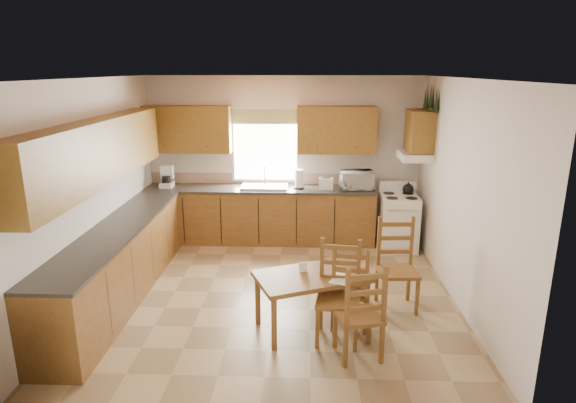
{
  "coord_description": "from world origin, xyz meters",
  "views": [
    {
      "loc": [
        0.38,
        -5.67,
        2.81
      ],
      "look_at": [
        0.15,
        0.3,
        1.15
      ],
      "focal_mm": 30.0,
      "sensor_mm": 36.0,
      "label": 1
    }
  ],
  "objects_px": {
    "stove": "(398,223)",
    "dining_table": "(312,301)",
    "microwave": "(357,180)",
    "chair_near_right": "(351,285)",
    "chair_far_left": "(338,294)",
    "chair_near_left": "(359,310)",
    "chair_far_right": "(398,266)"
  },
  "relations": [
    {
      "from": "dining_table",
      "to": "chair_far_left",
      "type": "relative_size",
      "value": 1.11
    },
    {
      "from": "chair_far_right",
      "to": "chair_near_left",
      "type": "bearing_deg",
      "value": -122.4
    },
    {
      "from": "stove",
      "to": "chair_near_left",
      "type": "bearing_deg",
      "value": -105.81
    },
    {
      "from": "chair_near_left",
      "to": "stove",
      "type": "bearing_deg",
      "value": -120.48
    },
    {
      "from": "dining_table",
      "to": "chair_near_left",
      "type": "height_order",
      "value": "chair_near_left"
    },
    {
      "from": "dining_table",
      "to": "chair_far_right",
      "type": "height_order",
      "value": "chair_far_right"
    },
    {
      "from": "dining_table",
      "to": "chair_near_left",
      "type": "bearing_deg",
      "value": -71.97
    },
    {
      "from": "stove",
      "to": "chair_far_left",
      "type": "height_order",
      "value": "chair_far_left"
    },
    {
      "from": "stove",
      "to": "dining_table",
      "type": "height_order",
      "value": "stove"
    },
    {
      "from": "chair_far_right",
      "to": "dining_table",
      "type": "bearing_deg",
      "value": -157.96
    },
    {
      "from": "dining_table",
      "to": "chair_far_right",
      "type": "xyz_separation_m",
      "value": [
        1.03,
        0.49,
        0.23
      ]
    },
    {
      "from": "dining_table",
      "to": "chair_near_left",
      "type": "relative_size",
      "value": 1.17
    },
    {
      "from": "microwave",
      "to": "chair_far_left",
      "type": "distance_m",
      "value": 3.12
    },
    {
      "from": "dining_table",
      "to": "chair_far_right",
      "type": "bearing_deg",
      "value": 2.83
    },
    {
      "from": "stove",
      "to": "dining_table",
      "type": "xyz_separation_m",
      "value": [
        -1.41,
        -2.51,
        -0.11
      ]
    },
    {
      "from": "stove",
      "to": "chair_near_right",
      "type": "height_order",
      "value": "chair_near_right"
    },
    {
      "from": "microwave",
      "to": "chair_far_left",
      "type": "bearing_deg",
      "value": -104.44
    },
    {
      "from": "microwave",
      "to": "stove",
      "type": "bearing_deg",
      "value": -27.83
    },
    {
      "from": "dining_table",
      "to": "chair_near_right",
      "type": "distance_m",
      "value": 0.47
    },
    {
      "from": "chair_near_left",
      "to": "chair_far_left",
      "type": "height_order",
      "value": "chair_far_left"
    },
    {
      "from": "stove",
      "to": "microwave",
      "type": "height_order",
      "value": "microwave"
    },
    {
      "from": "dining_table",
      "to": "chair_far_left",
      "type": "height_order",
      "value": "chair_far_left"
    },
    {
      "from": "chair_near_left",
      "to": "chair_far_right",
      "type": "xyz_separation_m",
      "value": [
        0.56,
        1.03,
        0.03
      ]
    },
    {
      "from": "microwave",
      "to": "dining_table",
      "type": "xyz_separation_m",
      "value": [
        -0.74,
        -2.78,
        -0.75
      ]
    },
    {
      "from": "stove",
      "to": "chair_near_right",
      "type": "distance_m",
      "value": 2.63
    },
    {
      "from": "dining_table",
      "to": "stove",
      "type": "bearing_deg",
      "value": 37.9
    },
    {
      "from": "microwave",
      "to": "chair_near_left",
      "type": "distance_m",
      "value": 3.37
    },
    {
      "from": "stove",
      "to": "chair_near_right",
      "type": "xyz_separation_m",
      "value": [
        -0.97,
        -2.45,
        0.06
      ]
    },
    {
      "from": "microwave",
      "to": "chair_far_right",
      "type": "distance_m",
      "value": 2.36
    },
    {
      "from": "microwave",
      "to": "chair_near_right",
      "type": "relative_size",
      "value": 0.5
    },
    {
      "from": "microwave",
      "to": "dining_table",
      "type": "distance_m",
      "value": 2.97
    },
    {
      "from": "stove",
      "to": "chair_near_left",
      "type": "xyz_separation_m",
      "value": [
        -0.94,
        -3.04,
        0.08
      ]
    }
  ]
}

